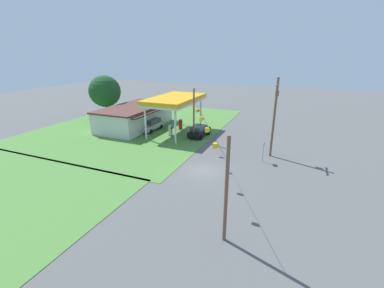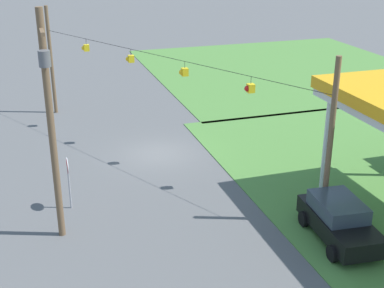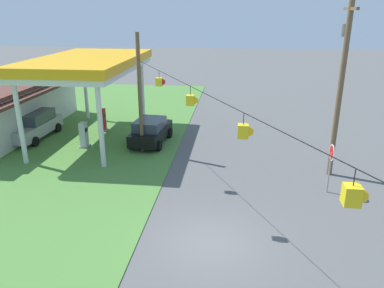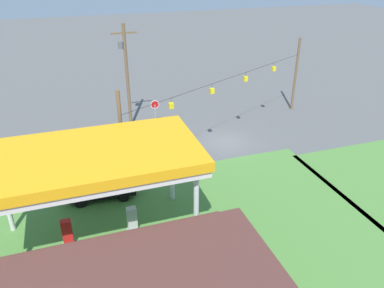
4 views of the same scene
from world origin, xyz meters
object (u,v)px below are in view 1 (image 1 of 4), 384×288
(car_at_pumps_rear, at_px, (152,125))
(tree_behind_station, at_px, (105,91))
(fuel_pump_near, at_px, (170,131))
(stop_sign_roadside, at_px, (264,147))
(fuel_pump_far, at_px, (181,125))
(gas_station_store, at_px, (135,116))
(car_at_pumps_front, at_px, (199,131))
(utility_pole_main, at_px, (275,114))
(gas_station_canopy, at_px, (175,100))

(car_at_pumps_rear, relative_size, tree_behind_station, 0.63)
(fuel_pump_near, height_order, stop_sign_roadside, stop_sign_roadside)
(fuel_pump_far, xyz_separation_m, tree_behind_station, (0.61, 15.42, 4.57))
(gas_station_store, relative_size, fuel_pump_far, 8.26)
(car_at_pumps_front, bearing_deg, fuel_pump_far, 65.35)
(car_at_pumps_rear, relative_size, utility_pole_main, 0.55)
(fuel_pump_near, bearing_deg, tree_behind_station, 74.78)
(fuel_pump_far, xyz_separation_m, utility_pole_main, (-6.17, -15.02, 4.46))
(gas_station_store, xyz_separation_m, stop_sign_roadside, (-7.14, -22.24, 0.03))
(car_at_pumps_rear, bearing_deg, car_at_pumps_front, 89.93)
(car_at_pumps_rear, bearing_deg, gas_station_store, -101.44)
(gas_station_canopy, distance_m, utility_pole_main, 15.65)
(gas_station_store, height_order, car_at_pumps_front, gas_station_store)
(gas_station_canopy, distance_m, car_at_pumps_rear, 5.93)
(fuel_pump_near, xyz_separation_m, utility_pole_main, (-2.58, -15.02, 4.46))
(fuel_pump_far, distance_m, car_at_pumps_rear, 4.71)
(fuel_pump_far, height_order, car_at_pumps_front, car_at_pumps_front)
(gas_station_canopy, height_order, car_at_pumps_front, gas_station_canopy)
(utility_pole_main, relative_size, tree_behind_station, 1.14)
(gas_station_store, xyz_separation_m, car_at_pumps_rear, (-0.83, -3.63, -0.84))
(car_at_pumps_rear, bearing_deg, fuel_pump_far, 118.58)
(car_at_pumps_rear, bearing_deg, stop_sign_roadside, 72.75)
(fuel_pump_far, bearing_deg, stop_sign_roadside, -120.40)
(fuel_pump_far, xyz_separation_m, car_at_pumps_front, (-2.37, -4.19, 0.10))
(utility_pole_main, height_order, tree_behind_station, utility_pole_main)
(fuel_pump_far, height_order, stop_sign_roadside, stop_sign_roadside)
(gas_station_canopy, bearing_deg, utility_pole_main, -106.24)
(gas_station_store, distance_m, stop_sign_roadside, 23.36)
(fuel_pump_near, relative_size, car_at_pumps_front, 0.37)
(fuel_pump_near, distance_m, stop_sign_roadside, 15.25)
(stop_sign_roadside, bearing_deg, car_at_pumps_rear, -108.73)
(car_at_pumps_front, distance_m, tree_behind_station, 20.33)
(tree_behind_station, bearing_deg, gas_station_store, -104.16)
(gas_station_store, height_order, fuel_pump_far, gas_station_store)
(gas_station_canopy, distance_m, tree_behind_station, 15.61)
(fuel_pump_far, bearing_deg, car_at_pumps_rear, 117.09)
(gas_station_store, distance_m, utility_pole_main, 23.61)
(gas_station_canopy, height_order, car_at_pumps_rear, gas_station_canopy)
(fuel_pump_near, bearing_deg, utility_pole_main, -99.75)
(fuel_pump_near, bearing_deg, stop_sign_roadside, -108.66)
(car_at_pumps_rear, height_order, utility_pole_main, utility_pole_main)
(car_at_pumps_rear, bearing_deg, gas_station_canopy, 96.26)
(car_at_pumps_rear, bearing_deg, tree_behind_station, -102.28)
(fuel_pump_near, height_order, car_at_pumps_rear, car_at_pumps_rear)
(utility_pole_main, bearing_deg, stop_sign_roadside, 165.15)
(car_at_pumps_front, bearing_deg, gas_station_canopy, 87.04)
(gas_station_store, height_order, fuel_pump_near, gas_station_store)
(fuel_pump_far, xyz_separation_m, car_at_pumps_rear, (-2.15, 4.19, 0.15))
(fuel_pump_near, height_order, fuel_pump_far, same)
(tree_behind_station, bearing_deg, utility_pole_main, -102.55)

